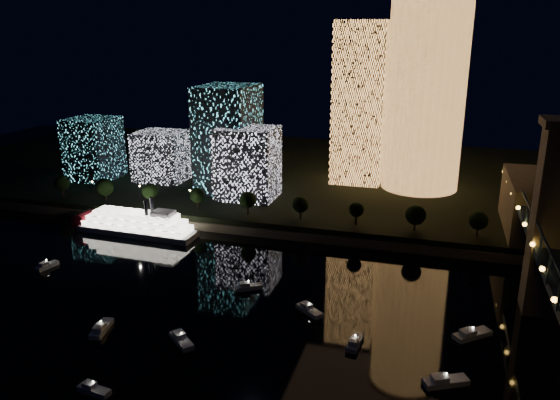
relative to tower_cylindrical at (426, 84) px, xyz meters
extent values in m
plane|color=black|center=(-28.50, -143.38, -48.95)|extent=(520.00, 520.00, 0.00)
cube|color=black|center=(-28.50, 16.62, -46.45)|extent=(420.00, 160.00, 5.00)
cube|color=#6B5E4C|center=(-28.50, -61.38, -47.45)|extent=(420.00, 6.00, 3.00)
cylinder|color=#E79749|center=(0.00, 0.00, -1.13)|extent=(32.00, 32.00, 85.65)
cube|color=#E79749|center=(-27.36, 3.93, -9.43)|extent=(21.70, 21.70, 69.05)
cube|color=white|center=(-65.81, -34.72, -29.76)|extent=(23.07, 19.52, 28.39)
cube|color=#51D0DD|center=(-77.87, -24.27, -22.22)|extent=(21.74, 28.26, 43.47)
cube|color=white|center=(-112.04, -19.48, -33.07)|extent=(21.77, 19.79, 21.77)
cube|color=#51D0DD|center=(-143.03, -25.87, -30.23)|extent=(19.60, 21.56, 27.44)
cube|color=#6B5E4C|center=(36.50, -93.38, -24.95)|extent=(11.00, 9.00, 48.00)
cube|color=#6B5E4C|center=(36.50, -43.38, -37.45)|extent=(12.00, 40.00, 23.00)
cube|color=#162647|center=(31.50, -107.38, -27.45)|extent=(0.50, 0.50, 7.00)
cube|color=#162647|center=(31.50, -83.38, -27.45)|extent=(0.50, 0.50, 7.00)
sphere|color=#FFAF38|center=(31.00, -98.38, -29.15)|extent=(1.20, 1.20, 1.20)
sphere|color=#FFAF38|center=(31.00, -53.38, -29.15)|extent=(1.20, 1.20, 1.20)
cube|color=silver|center=(-93.99, -73.70, -47.85)|extent=(44.52, 11.82, 2.21)
cube|color=white|center=(-93.99, -73.70, -45.73)|extent=(40.80, 10.76, 2.02)
cube|color=white|center=(-93.99, -73.70, -43.71)|extent=(37.09, 9.69, 2.02)
cube|color=white|center=(-93.99, -73.70, -41.68)|extent=(31.54, 8.56, 2.02)
cube|color=silver|center=(-82.96, -74.13, -39.94)|extent=(7.57, 5.80, 1.66)
cylinder|color=black|center=(-88.55, -75.76, -37.91)|extent=(1.29, 1.29, 5.52)
cylinder|color=black|center=(-88.41, -72.08, -37.91)|extent=(1.29, 1.29, 5.52)
cylinder|color=maroon|center=(-116.06, -72.85, -46.19)|extent=(6.75, 8.52, 6.44)
cube|color=silver|center=(-41.07, -103.68, -48.35)|extent=(7.60, 5.82, 1.20)
cube|color=silver|center=(-42.03, -104.25, -47.25)|extent=(3.22, 2.98, 1.00)
sphere|color=white|center=(-41.07, -103.68, -46.35)|extent=(0.36, 0.36, 0.36)
cube|color=silver|center=(-21.52, -111.86, -48.35)|extent=(8.07, 7.06, 1.20)
cube|color=silver|center=(-22.49, -111.11, -47.25)|extent=(3.56, 3.43, 1.00)
sphere|color=white|center=(-21.52, -111.86, -46.35)|extent=(0.36, 0.36, 0.36)
cube|color=silver|center=(-46.75, -134.24, -48.35)|extent=(8.34, 7.78, 1.20)
cube|color=silver|center=(-47.73, -133.39, -47.25)|extent=(3.76, 3.69, 1.00)
sphere|color=white|center=(-46.75, -134.24, -46.35)|extent=(0.36, 0.36, 0.36)
cube|color=silver|center=(-105.40, -107.52, -48.35)|extent=(3.96, 7.50, 1.20)
cube|color=silver|center=(-105.66, -108.56, -47.25)|extent=(2.41, 2.88, 1.00)
sphere|color=white|center=(-105.40, -107.52, -46.35)|extent=(0.36, 0.36, 0.36)
cube|color=silver|center=(12.44, -133.00, -48.35)|extent=(9.74, 7.06, 1.20)
cube|color=silver|center=(11.19, -133.66, -47.25)|extent=(4.06, 3.71, 1.00)
sphere|color=white|center=(12.44, -133.00, -46.35)|extent=(0.36, 0.36, 0.36)
cube|color=silver|center=(18.41, -112.20, -48.35)|extent=(9.46, 8.69, 1.20)
cube|color=silver|center=(17.29, -113.14, -47.25)|extent=(4.25, 4.14, 1.00)
sphere|color=white|center=(18.41, -112.20, -46.35)|extent=(0.36, 0.36, 0.36)
cube|color=silver|center=(-55.36, -156.00, -48.35)|extent=(7.34, 3.16, 1.20)
cube|color=silver|center=(-56.42, -155.86, -47.25)|extent=(2.70, 2.15, 1.00)
sphere|color=white|center=(-55.36, -156.00, -46.35)|extent=(0.36, 0.36, 0.36)
cube|color=silver|center=(-7.82, -123.71, -48.35)|extent=(3.25, 7.87, 1.20)
cube|color=silver|center=(-7.94, -124.85, -47.25)|extent=(2.26, 2.87, 1.00)
sphere|color=white|center=(-7.82, -123.71, -46.35)|extent=(0.36, 0.36, 0.36)
cube|color=silver|center=(-67.80, -134.85, -48.35)|extent=(4.39, 9.10, 1.20)
cube|color=silver|center=(-67.56, -136.13, -47.25)|extent=(2.80, 3.43, 1.00)
sphere|color=white|center=(-67.80, -134.85, -46.35)|extent=(0.36, 0.36, 0.36)
cylinder|color=black|center=(-138.50, -55.38, -41.95)|extent=(0.70, 0.70, 4.00)
sphere|color=black|center=(-138.50, -55.38, -38.45)|extent=(6.11, 6.11, 6.11)
cylinder|color=black|center=(-118.50, -55.38, -41.95)|extent=(0.70, 0.70, 4.00)
sphere|color=black|center=(-118.50, -55.38, -38.45)|extent=(6.99, 6.99, 6.99)
cylinder|color=black|center=(-98.50, -55.38, -41.95)|extent=(0.70, 0.70, 4.00)
sphere|color=black|center=(-98.50, -55.38, -38.45)|extent=(6.22, 6.22, 6.22)
cylinder|color=black|center=(-78.50, -55.38, -41.95)|extent=(0.70, 0.70, 4.00)
sphere|color=black|center=(-78.50, -55.38, -38.45)|extent=(5.73, 5.73, 5.73)
cylinder|color=black|center=(-58.50, -55.38, -41.95)|extent=(0.70, 0.70, 4.00)
sphere|color=black|center=(-58.50, -55.38, -38.45)|extent=(6.10, 6.10, 6.10)
cylinder|color=black|center=(-38.50, -55.38, -41.95)|extent=(0.70, 0.70, 4.00)
sphere|color=black|center=(-38.50, -55.38, -38.45)|extent=(5.89, 5.89, 5.89)
cylinder|color=black|center=(-18.50, -55.38, -41.95)|extent=(0.70, 0.70, 4.00)
sphere|color=black|center=(-18.50, -55.38, -38.45)|extent=(5.30, 5.30, 5.30)
cylinder|color=black|center=(1.50, -55.38, -41.95)|extent=(0.70, 0.70, 4.00)
sphere|color=black|center=(1.50, -55.38, -38.45)|extent=(6.94, 6.94, 6.94)
cylinder|color=black|center=(21.50, -55.38, -41.95)|extent=(0.70, 0.70, 4.00)
sphere|color=black|center=(21.50, -55.38, -38.45)|extent=(6.28, 6.28, 6.28)
cylinder|color=black|center=(-128.50, -49.38, -41.45)|extent=(0.24, 0.24, 5.00)
sphere|color=#FFCC7F|center=(-128.50, -49.38, -38.65)|extent=(0.70, 0.70, 0.70)
cylinder|color=black|center=(-106.50, -49.38, -41.45)|extent=(0.24, 0.24, 5.00)
sphere|color=#FFCC7F|center=(-106.50, -49.38, -38.65)|extent=(0.70, 0.70, 0.70)
cylinder|color=black|center=(-84.50, -49.38, -41.45)|extent=(0.24, 0.24, 5.00)
sphere|color=#FFCC7F|center=(-84.50, -49.38, -38.65)|extent=(0.70, 0.70, 0.70)
cylinder|color=black|center=(-62.50, -49.38, -41.45)|extent=(0.24, 0.24, 5.00)
sphere|color=#FFCC7F|center=(-62.50, -49.38, -38.65)|extent=(0.70, 0.70, 0.70)
cylinder|color=black|center=(-40.50, -49.38, -41.45)|extent=(0.24, 0.24, 5.00)
sphere|color=#FFCC7F|center=(-40.50, -49.38, -38.65)|extent=(0.70, 0.70, 0.70)
cylinder|color=black|center=(-18.50, -49.38, -41.45)|extent=(0.24, 0.24, 5.00)
sphere|color=#FFCC7F|center=(-18.50, -49.38, -38.65)|extent=(0.70, 0.70, 0.70)
cylinder|color=black|center=(3.50, -49.38, -41.45)|extent=(0.24, 0.24, 5.00)
sphere|color=#FFCC7F|center=(3.50, -49.38, -38.65)|extent=(0.70, 0.70, 0.70)
camera|label=1|loc=(6.93, -234.75, 20.69)|focal=35.00mm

